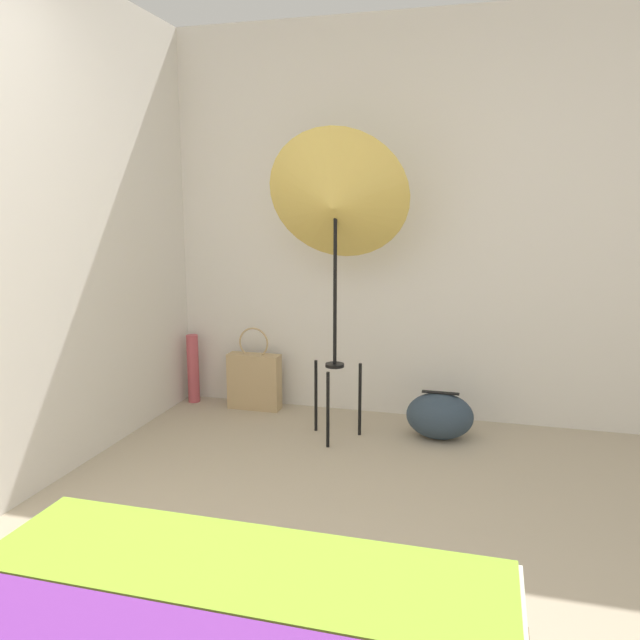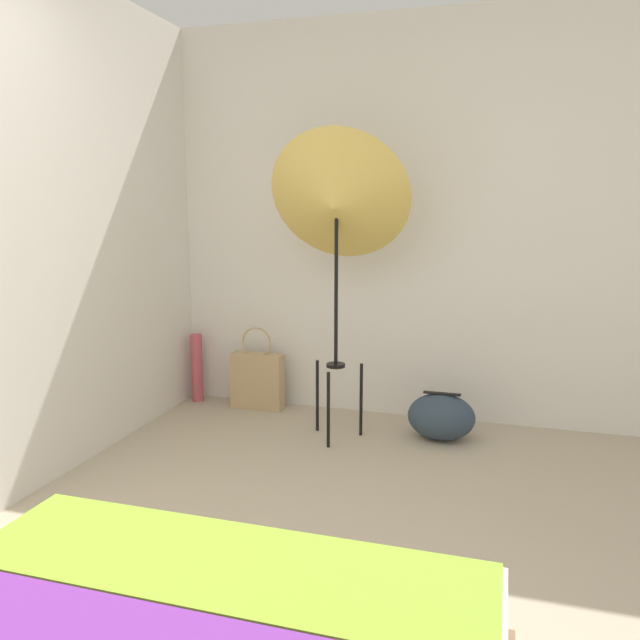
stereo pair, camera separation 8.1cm
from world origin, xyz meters
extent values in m
cube|color=silver|center=(0.00, 2.58, 1.30)|extent=(8.00, 0.05, 2.60)
cube|color=silver|center=(-1.48, 1.00, 1.30)|extent=(0.05, 8.00, 2.60)
cube|color=#84B72D|center=(0.07, -0.13, 0.46)|extent=(1.43, 0.41, 0.04)
cylinder|color=black|center=(-0.20, 1.85, 0.23)|extent=(0.02, 0.02, 0.46)
cylinder|color=black|center=(-0.34, 2.09, 0.23)|extent=(0.02, 0.02, 0.46)
cylinder|color=black|center=(-0.06, 2.09, 0.23)|extent=(0.02, 0.02, 0.46)
cylinder|color=black|center=(-0.20, 2.01, 0.46)|extent=(0.11, 0.11, 0.02)
cylinder|color=black|center=(-0.20, 2.01, 0.95)|extent=(0.02, 0.02, 0.97)
cone|color=#D1B251|center=(-0.20, 2.01, 1.43)|extent=(0.84, 0.54, 0.82)
cube|color=tan|center=(-0.88, 2.40, 0.20)|extent=(0.37, 0.12, 0.39)
torus|color=tan|center=(-0.88, 2.40, 0.47)|extent=(0.22, 0.01, 0.22)
ellipsoid|color=#2D3D4C|center=(0.43, 2.16, 0.14)|extent=(0.41, 0.29, 0.29)
cube|color=black|center=(0.43, 2.16, 0.29)|extent=(0.22, 0.04, 0.01)
cylinder|color=#BC4C56|center=(-1.36, 2.43, 0.25)|extent=(0.08, 0.08, 0.50)
camera|label=1|loc=(0.67, -1.54, 1.42)|focal=35.00mm
camera|label=2|loc=(0.75, -1.52, 1.42)|focal=35.00mm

